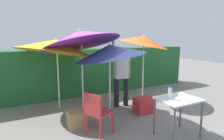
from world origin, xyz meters
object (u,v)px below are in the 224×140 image
object	(u,v)px
person_vendor	(121,74)
chair_plastic	(97,111)
folding_table	(178,103)
bottle_water	(170,93)
umbrella_navy	(110,51)
cooler_box	(144,105)
umbrella_orange	(80,38)
crate_cardboard	(77,119)
umbrella_rainbow	(144,40)
umbrella_yellow	(56,46)

from	to	relation	value
person_vendor	chair_plastic	size ratio (longest dim) A/B	2.11
person_vendor	folding_table	xyz separation A→B (m)	(0.14, -1.97, -0.26)
bottle_water	umbrella_navy	bearing A→B (deg)	116.36
umbrella_navy	chair_plastic	size ratio (longest dim) A/B	2.19
umbrella_navy	cooler_box	bearing A→B (deg)	-4.12
umbrella_orange	crate_cardboard	size ratio (longest dim) A/B	6.26
umbrella_rainbow	person_vendor	size ratio (longest dim) A/B	1.17
umbrella_rainbow	folding_table	world-z (taller)	umbrella_rainbow
person_vendor	umbrella_rainbow	bearing A→B (deg)	14.01
folding_table	bottle_water	xyz separation A→B (m)	(-0.17, 0.07, 0.21)
chair_plastic	cooler_box	xyz separation A→B (m)	(1.54, 0.53, -0.31)
umbrella_navy	crate_cardboard	xyz separation A→B (m)	(-0.84, -0.09, -1.44)
cooler_box	folding_table	bearing A→B (deg)	-96.51
umbrella_navy	bottle_water	world-z (taller)	umbrella_navy
umbrella_orange	chair_plastic	bearing A→B (deg)	-94.30
umbrella_orange	umbrella_navy	bearing A→B (deg)	-52.72
cooler_box	crate_cardboard	distance (m)	1.80
cooler_box	crate_cardboard	xyz separation A→B (m)	(-1.80, -0.02, -0.01)
person_vendor	cooler_box	distance (m)	1.05
cooler_box	bottle_water	world-z (taller)	bottle_water
person_vendor	chair_plastic	xyz separation A→B (m)	(-1.25, -1.22, -0.42)
bottle_water	chair_plastic	bearing A→B (deg)	150.61
crate_cardboard	umbrella_yellow	bearing A→B (deg)	94.75
umbrella_orange	chair_plastic	xyz separation A→B (m)	(-0.09, -1.24, -1.43)
umbrella_orange	cooler_box	distance (m)	2.37
umbrella_rainbow	crate_cardboard	xyz separation A→B (m)	(-2.43, -0.94, -1.67)
person_vendor	crate_cardboard	size ratio (longest dim) A/B	4.81
cooler_box	folding_table	xyz separation A→B (m)	(-0.15, -1.29, 0.48)
umbrella_rainbow	crate_cardboard	world-z (taller)	umbrella_rainbow
umbrella_orange	folding_table	world-z (taller)	umbrella_orange
umbrella_yellow	chair_plastic	size ratio (longest dim) A/B	2.42
umbrella_orange	folding_table	bearing A→B (deg)	-56.95
umbrella_orange	bottle_water	size ratio (longest dim) A/B	10.21
chair_plastic	folding_table	bearing A→B (deg)	-28.39
folding_table	cooler_box	bearing A→B (deg)	83.49
person_vendor	crate_cardboard	bearing A→B (deg)	-154.87
person_vendor	bottle_water	bearing A→B (deg)	-90.85
chair_plastic	bottle_water	xyz separation A→B (m)	(1.22, -0.69, 0.38)
umbrella_rainbow	umbrella_orange	distance (m)	2.09
bottle_water	umbrella_yellow	bearing A→B (deg)	122.05
umbrella_rainbow	chair_plastic	world-z (taller)	umbrella_rainbow
cooler_box	folding_table	distance (m)	1.38
umbrella_rainbow	cooler_box	bearing A→B (deg)	-124.62
person_vendor	umbrella_navy	bearing A→B (deg)	-137.34
cooler_box	bottle_water	distance (m)	1.44
umbrella_rainbow	crate_cardboard	distance (m)	3.10
umbrella_yellow	umbrella_navy	size ratio (longest dim) A/B	1.10
chair_plastic	crate_cardboard	xyz separation A→B (m)	(-0.26, 0.51, -0.32)
umbrella_navy	crate_cardboard	bearing A→B (deg)	-173.67
person_vendor	crate_cardboard	xyz separation A→B (m)	(-1.51, -0.71, -0.74)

